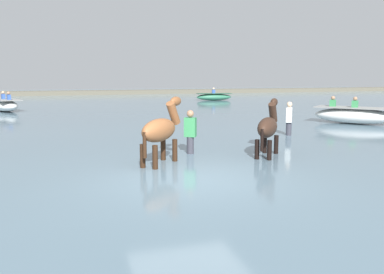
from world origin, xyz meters
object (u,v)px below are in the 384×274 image
(boat_far_inshore, at_px, (354,115))
(horse_trailing_chestnut, at_px, (161,132))
(boat_mid_outer, at_px, (214,97))
(person_onlooker_right, at_px, (289,123))
(person_onlooker_left, at_px, (190,137))
(horse_lead_dark_bay, at_px, (268,129))
(boat_distant_east, at_px, (4,105))

(boat_far_inshore, bearing_deg, horse_trailing_chestnut, -150.39)
(boat_mid_outer, distance_m, person_onlooker_right, 20.45)
(horse_trailing_chestnut, bearing_deg, person_onlooker_left, 44.96)
(boat_mid_outer, bearing_deg, person_onlooker_left, -111.22)
(horse_trailing_chestnut, xyz_separation_m, boat_far_inshore, (10.19, 5.79, -0.43))
(boat_mid_outer, relative_size, person_onlooker_left, 1.89)
(horse_lead_dark_bay, height_order, boat_distant_east, horse_lead_dark_bay)
(boat_far_inshore, height_order, person_onlooker_right, person_onlooker_right)
(boat_distant_east, relative_size, boat_far_inshore, 1.09)
(boat_distant_east, bearing_deg, boat_mid_outer, 21.53)
(person_onlooker_right, bearing_deg, person_onlooker_left, -152.04)
(horse_trailing_chestnut, relative_size, boat_distant_east, 0.54)
(horse_lead_dark_bay, distance_m, horse_trailing_chestnut, 3.03)
(boat_distant_east, height_order, person_onlooker_left, person_onlooker_left)
(boat_distant_east, height_order, boat_far_inshore, boat_far_inshore)
(person_onlooker_right, bearing_deg, boat_mid_outer, 78.07)
(boat_far_inshore, bearing_deg, person_onlooker_left, -152.66)
(person_onlooker_right, bearing_deg, boat_distant_east, 129.55)
(horse_lead_dark_bay, bearing_deg, person_onlooker_left, 154.67)
(boat_distant_east, relative_size, person_onlooker_right, 2.34)
(horse_trailing_chestnut, xyz_separation_m, person_onlooker_left, (1.08, 1.08, -0.34))
(boat_distant_east, bearing_deg, person_onlooker_left, -66.74)
(horse_trailing_chestnut, relative_size, person_onlooker_left, 1.25)
(horse_trailing_chestnut, distance_m, boat_far_inshore, 11.73)
(boat_far_inshore, xyz_separation_m, person_onlooker_left, (-9.11, -4.71, 0.09))
(horse_trailing_chestnut, bearing_deg, person_onlooker_right, 31.89)
(horse_trailing_chestnut, distance_m, person_onlooker_left, 1.57)
(person_onlooker_left, bearing_deg, horse_lead_dark_bay, -25.33)
(boat_distant_east, height_order, person_onlooker_right, person_onlooker_right)
(horse_trailing_chestnut, distance_m, boat_distant_east, 18.26)
(horse_trailing_chestnut, height_order, person_onlooker_right, horse_trailing_chestnut)
(horse_lead_dark_bay, relative_size, person_onlooker_left, 1.19)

